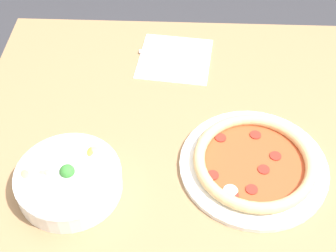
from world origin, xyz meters
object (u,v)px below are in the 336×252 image
object	(u,v)px
fork	(175,64)
bowl	(69,179)
knife	(178,52)
pizza	(254,163)

from	to	relation	value
fork	bowl	bearing A→B (deg)	62.33
bowl	knife	distance (m)	0.52
bowl	pizza	bearing A→B (deg)	-79.88
pizza	bowl	size ratio (longest dim) A/B	1.46
bowl	fork	world-z (taller)	bowl
pizza	fork	bearing A→B (deg)	28.45
bowl	knife	bearing A→B (deg)	-25.28
pizza	bowl	bearing A→B (deg)	100.12
fork	pizza	bearing A→B (deg)	118.14
fork	knife	distance (m)	0.05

